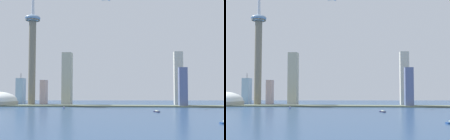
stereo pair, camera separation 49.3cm
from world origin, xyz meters
TOP-DOWN VIEW (x-y plane):
  - ground_plane at (0.00, 0.00)m, footprint 6000.00×6000.00m
  - waterfront_pier at (0.00, 430.88)m, footprint 975.77×41.59m
  - observation_tower at (-243.05, 456.17)m, footprint 36.74×36.74m
  - skyscraper_2 at (-304.47, 547.18)m, footprint 18.67×26.92m
  - skyscraper_3 at (107.69, 504.75)m, footprint 21.10×20.37m
  - skyscraper_4 at (106.95, 434.11)m, footprint 18.14×22.43m
  - skyscraper_5 at (-162.69, 477.44)m, footprint 21.94×25.54m
  - skyscraper_9 at (-235.61, 528.55)m, footprint 14.51×24.24m
  - boat_3 at (-144.50, 367.96)m, footprint 5.84×10.07m
  - boat_4 at (37.63, 280.00)m, footprint 10.57×15.08m

SIDE VIEW (x-z plane):
  - ground_plane at x=0.00m, z-range 0.00..0.00m
  - boat_4 at x=37.63m, z-range -0.42..2.81m
  - waterfront_pier at x=0.00m, z-range 0.00..2.74m
  - boat_3 at x=-144.50m, z-range -0.56..3.35m
  - skyscraper_9 at x=-235.61m, z-range 0.00..62.11m
  - skyscraper_2 at x=-304.47m, z-range -6.44..74.09m
  - skyscraper_4 at x=106.95m, z-range 0.00..86.92m
  - skyscraper_5 at x=-162.69m, z-range 0.00..127.10m
  - skyscraper_3 at x=107.69m, z-range 0.00..130.58m
  - observation_tower at x=-243.05m, z-range -18.90..312.49m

